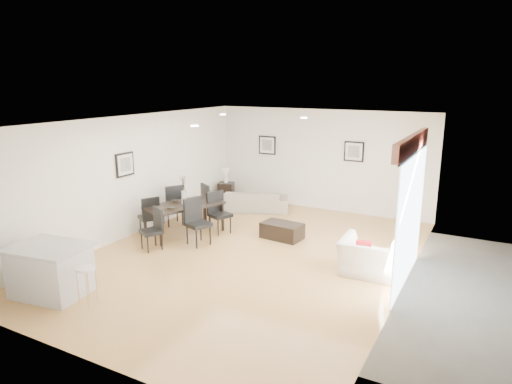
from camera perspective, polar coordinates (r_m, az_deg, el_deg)
The scene contains 26 objects.
ground at distance 9.23m, azimuth -0.93°, elevation -8.07°, with size 8.00×8.00×0.00m, color tan.
wall_back at distance 12.39m, azimuth 8.11°, elevation 3.97°, with size 6.00×0.04×2.70m, color white.
wall_front at distance 5.82m, azimuth -20.72°, elevation -8.17°, with size 6.00×0.04×2.70m, color white.
wall_left at distance 10.57m, azimuth -15.32°, elevation 1.92°, with size 0.04×8.00×2.70m, color white.
wall_right at distance 7.85m, azimuth 18.56°, elevation -2.36°, with size 0.04×8.00×2.70m, color white.
ceiling at distance 8.59m, azimuth -1.00°, elevation 8.88°, with size 6.00×8.00×0.02m, color white.
sofa at distance 12.29m, azimuth -0.42°, elevation -1.09°, with size 1.90×0.74×0.56m, color gray.
armchair at distance 8.56m, azimuth 14.00°, elevation -7.90°, with size 1.02×0.90×0.67m, color beige.
dining_table at distance 10.48m, azimuth -8.96°, elevation -1.85°, with size 1.45×1.91×0.71m.
dining_chair_wnear at distance 10.54m, azimuth -13.15°, elevation -2.70°, with size 0.56×0.56×0.91m.
dining_chair_wfar at distance 11.15m, azimuth -10.27°, elevation -1.35°, with size 0.62×0.62×1.01m.
dining_chair_enear at distance 9.85m, azimuth -7.52°, elevation -3.31°, with size 0.58×0.58×1.00m.
dining_chair_efar at distance 10.53m, azimuth -4.78°, elevation -2.23°, with size 0.57×0.57×0.96m.
dining_chair_head at distance 9.70m, azimuth -12.58°, elevation -4.21°, with size 0.52×0.52×0.88m.
dining_chair_foot at distance 11.37m, azimuth -5.87°, elevation -1.06°, with size 0.59×0.59×0.96m.
vase at distance 10.39m, azimuth -9.03°, elevation -0.06°, with size 0.83×1.27×0.64m.
coffee_table at distance 10.20m, azimuth 3.28°, elevation -4.85°, with size 0.88×0.53×0.35m, color black.
side_table at distance 13.25m, azimuth -3.76°, elevation -0.01°, with size 0.42×0.42×0.56m, color black.
table_lamp at distance 13.13m, azimuth -3.79°, elevation 2.33°, with size 0.22×0.22×0.42m.
cushion at distance 8.43m, azimuth 13.28°, elevation -6.86°, with size 0.27×0.09×0.27m, color maroon.
kitchen_island at distance 8.26m, azimuth -24.30°, elevation -8.87°, with size 1.33×1.09×0.84m.
bar_stool at distance 7.61m, azimuth -20.49°, elevation -9.45°, with size 0.29×0.29×0.64m.
framed_print_back_left at distance 12.94m, azimuth 1.42°, elevation 5.87°, with size 0.52×0.04×0.52m.
framed_print_back_right at distance 12.04m, azimuth 12.14°, elevation 4.97°, with size 0.52×0.04×0.52m.
framed_print_left_wall at distance 10.35m, azimuth -16.07°, elevation 3.33°, with size 0.04×0.52×0.52m.
sliding_door at distance 8.07m, azimuth 18.80°, elevation 0.36°, with size 0.12×2.70×2.57m.
Camera 1 is at (4.17, -7.47, 3.44)m, focal length 32.00 mm.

